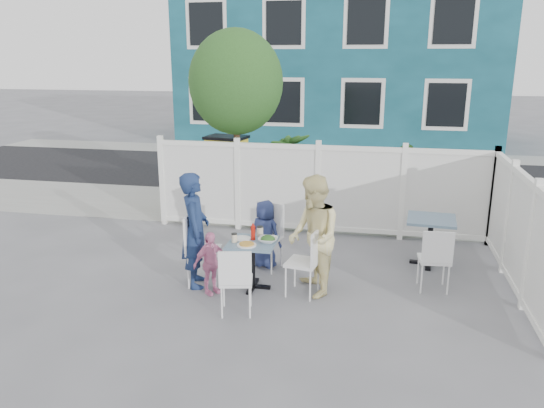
% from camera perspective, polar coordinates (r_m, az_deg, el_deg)
% --- Properties ---
extents(ground, '(80.00, 80.00, 0.00)m').
position_cam_1_polar(ground, '(7.36, 1.73, -9.05)').
color(ground, slate).
extents(near_sidewalk, '(24.00, 2.60, 0.01)m').
position_cam_1_polar(near_sidewalk, '(10.89, 5.19, -0.80)').
color(near_sidewalk, gray).
rests_on(near_sidewalk, ground).
extents(street, '(24.00, 5.00, 0.01)m').
position_cam_1_polar(street, '(14.46, 6.88, 3.25)').
color(street, black).
rests_on(street, ground).
extents(far_sidewalk, '(24.00, 1.60, 0.01)m').
position_cam_1_polar(far_sidewalk, '(17.50, 7.77, 5.37)').
color(far_sidewalk, gray).
rests_on(far_sidewalk, ground).
extents(building, '(11.00, 6.00, 6.00)m').
position_cam_1_polar(building, '(20.65, 7.35, 15.29)').
color(building, '#134551').
rests_on(building, ground).
extents(fence_back, '(5.86, 0.08, 1.60)m').
position_cam_1_polar(fence_back, '(9.33, 4.92, 1.37)').
color(fence_back, white).
rests_on(fence_back, ground).
extents(fence_right, '(0.08, 3.66, 1.60)m').
position_cam_1_polar(fence_right, '(7.77, 24.99, -3.00)').
color(fence_right, white).
rests_on(fence_right, ground).
extents(tree, '(1.80, 1.62, 3.59)m').
position_cam_1_polar(tree, '(10.27, -3.91, 12.90)').
color(tree, '#382316').
rests_on(tree, ground).
extents(utility_cabinet, '(0.84, 0.66, 1.41)m').
position_cam_1_polar(utility_cabinet, '(11.30, -4.85, 3.47)').
color(utility_cabinet, yellow).
rests_on(utility_cabinet, ground).
extents(potted_shrub_a, '(1.34, 1.34, 1.71)m').
position_cam_1_polar(potted_shrub_a, '(10.08, 1.83, 2.90)').
color(potted_shrub_a, '#23481A').
rests_on(potted_shrub_a, ground).
extents(potted_shrub_b, '(1.65, 1.73, 1.49)m').
position_cam_1_polar(potted_shrub_b, '(9.87, 13.03, 1.59)').
color(potted_shrub_b, '#23481A').
rests_on(potted_shrub_b, ground).
extents(main_table, '(0.64, 0.64, 0.67)m').
position_cam_1_polar(main_table, '(7.19, -2.12, -5.19)').
color(main_table, '#3A5777').
rests_on(main_table, ground).
extents(spare_table, '(0.75, 0.75, 0.74)m').
position_cam_1_polar(spare_table, '(8.31, 16.71, -2.58)').
color(spare_table, '#3A5777').
rests_on(spare_table, ground).
extents(chair_left, '(0.49, 0.50, 1.00)m').
position_cam_1_polar(chair_left, '(7.37, -8.01, -4.26)').
color(chair_left, white).
rests_on(chair_left, ground).
extents(chair_right, '(0.47, 0.48, 0.92)m').
position_cam_1_polar(chair_right, '(6.98, 3.93, -5.73)').
color(chair_right, white).
rests_on(chair_right, ground).
extents(chair_back, '(0.52, 0.51, 0.97)m').
position_cam_1_polar(chair_back, '(7.89, -0.52, -2.91)').
color(chair_back, white).
rests_on(chair_back, ground).
extents(chair_near, '(0.47, 0.46, 0.87)m').
position_cam_1_polar(chair_near, '(6.46, -3.93, -7.82)').
color(chair_near, white).
rests_on(chair_near, ground).
extents(chair_spare, '(0.43, 0.42, 0.88)m').
position_cam_1_polar(chair_spare, '(7.39, 17.19, -5.34)').
color(chair_spare, white).
rests_on(chair_spare, ground).
extents(man, '(0.53, 0.67, 1.59)m').
position_cam_1_polar(man, '(7.27, -8.27, -2.78)').
color(man, navy).
rests_on(man, ground).
extents(woman, '(0.87, 0.96, 1.61)m').
position_cam_1_polar(woman, '(6.94, 4.50, -3.48)').
color(woman, '#E5CB50').
rests_on(woman, ground).
extents(boy, '(0.59, 0.48, 1.03)m').
position_cam_1_polar(boy, '(7.91, -0.76, -3.24)').
color(boy, navy).
rests_on(boy, ground).
extents(toddler, '(0.48, 0.53, 0.86)m').
position_cam_1_polar(toddler, '(7.10, -6.67, -6.33)').
color(toddler, pink).
rests_on(toddler, ground).
extents(plate_main, '(0.26, 0.26, 0.02)m').
position_cam_1_polar(plate_main, '(6.99, -2.74, -4.43)').
color(plate_main, white).
rests_on(plate_main, main_table).
extents(plate_side, '(0.24, 0.24, 0.02)m').
position_cam_1_polar(plate_side, '(7.24, -3.26, -3.73)').
color(plate_side, white).
rests_on(plate_side, main_table).
extents(salad_bowl, '(0.26, 0.26, 0.06)m').
position_cam_1_polar(salad_bowl, '(7.10, -0.44, -3.89)').
color(salad_bowl, white).
rests_on(salad_bowl, main_table).
extents(coffee_cup_a, '(0.08, 0.08, 0.11)m').
position_cam_1_polar(coffee_cup_a, '(7.11, -4.08, -3.70)').
color(coffee_cup_a, beige).
rests_on(coffee_cup_a, main_table).
extents(coffee_cup_b, '(0.09, 0.09, 0.13)m').
position_cam_1_polar(coffee_cup_b, '(7.33, -1.30, -2.99)').
color(coffee_cup_b, beige).
rests_on(coffee_cup_b, main_table).
extents(ketchup_bottle, '(0.06, 0.06, 0.19)m').
position_cam_1_polar(ketchup_bottle, '(7.18, -2.05, -3.12)').
color(ketchup_bottle, '#AF160B').
rests_on(ketchup_bottle, main_table).
extents(salt_shaker, '(0.03, 0.03, 0.07)m').
position_cam_1_polar(salt_shaker, '(7.33, -2.21, -3.21)').
color(salt_shaker, white).
rests_on(salt_shaker, main_table).
extents(pepper_shaker, '(0.03, 0.03, 0.07)m').
position_cam_1_polar(pepper_shaker, '(7.36, -2.21, -3.18)').
color(pepper_shaker, black).
rests_on(pepper_shaker, main_table).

